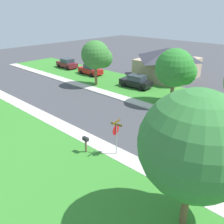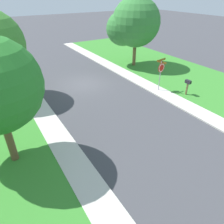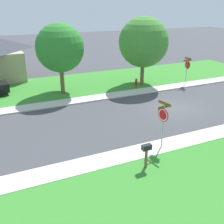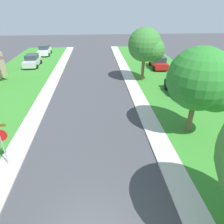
{
  "view_description": "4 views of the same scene",
  "coord_description": "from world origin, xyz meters",
  "views": [
    {
      "loc": [
        -16.04,
        -5.41,
        9.96
      ],
      "look_at": [
        -1.54,
        8.14,
        1.4
      ],
      "focal_mm": 38.83,
      "sensor_mm": 36.0,
      "label": 1
    },
    {
      "loc": [
        7.13,
        16.52,
        7.54
      ],
      "look_at": [
        1.69,
        7.67,
        1.4
      ],
      "focal_mm": 33.61,
      "sensor_mm": 36.0,
      "label": 2
    },
    {
      "loc": [
        -15.59,
        12.67,
        7.56
      ],
      "look_at": [
        -1.83,
        6.38,
        1.4
      ],
      "focal_mm": 42.81,
      "sensor_mm": 36.0,
      "label": 3
    },
    {
      "loc": [
        0.56,
        -4.56,
        8.34
      ],
      "look_at": [
        1.61,
        8.05,
        1.4
      ],
      "focal_mm": 31.84,
      "sensor_mm": 36.0,
      "label": 4
    }
  ],
  "objects": [
    {
      "name": "sidewalk_east",
      "position": [
        4.7,
        12.0,
        0.05
      ],
      "size": [
        1.4,
        56.0,
        0.1
      ],
      "primitive_type": "cube",
      "color": "beige",
      "rests_on": "ground"
    },
    {
      "name": "lawn_east",
      "position": [
        9.4,
        12.0,
        0.04
      ],
      "size": [
        8.0,
        56.0,
        0.08
      ],
      "primitive_type": "cube",
      "color": "#38842D",
      "rests_on": "ground"
    },
    {
      "name": "sidewalk_west",
      "position": [
        -4.7,
        12.0,
        0.05
      ],
      "size": [
        1.4,
        56.0,
        0.1
      ],
      "primitive_type": "cube",
      "color": "beige",
      "rests_on": "ground"
    },
    {
      "name": "stop_sign_far_corner",
      "position": [
        -4.78,
        4.71,
        1.89
      ],
      "size": [
        0.91,
        0.91,
        2.77
      ],
      "color": "#9E9EA3",
      "rests_on": "ground"
    },
    {
      "name": "car_black_far_down_street",
      "position": [
        9.11,
        13.67,
        0.87
      ],
      "size": [
        2.29,
        4.43,
        1.76
      ],
      "color": "black",
      "rests_on": "ground"
    },
    {
      "name": "car_maroon_driveway_right",
      "position": [
        9.84,
        29.7,
        0.87
      ],
      "size": [
        2.24,
        4.4,
        1.76
      ],
      "color": "maroon",
      "rests_on": "ground"
    },
    {
      "name": "car_red_behind_trees",
      "position": [
        9.6,
        23.25,
        0.87
      ],
      "size": [
        2.2,
        4.39,
        1.76
      ],
      "color": "red",
      "rests_on": "ground"
    },
    {
      "name": "car_silver_kerbside_mid",
      "position": [
        -8.81,
        25.77,
        0.87
      ],
      "size": [
        2.11,
        4.34,
        1.76
      ],
      "color": "silver",
      "rests_on": "ground"
    },
    {
      "name": "car_white_across_road",
      "position": [
        -8.58,
        33.15,
        0.87
      ],
      "size": [
        2.19,
        4.38,
        1.76
      ],
      "color": "white",
      "rests_on": "ground"
    },
    {
      "name": "tree_across_left",
      "position": [
        6.38,
        18.22,
        4.09
      ],
      "size": [
        4.06,
        3.78,
        6.11
      ],
      "color": "brown",
      "rests_on": "ground"
    },
    {
      "name": "tree_corner_large",
      "position": [
        7.38,
        6.98,
        3.93
      ],
      "size": [
        4.44,
        4.13,
        6.14
      ],
      "color": "brown",
      "rests_on": "ground"
    }
  ]
}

